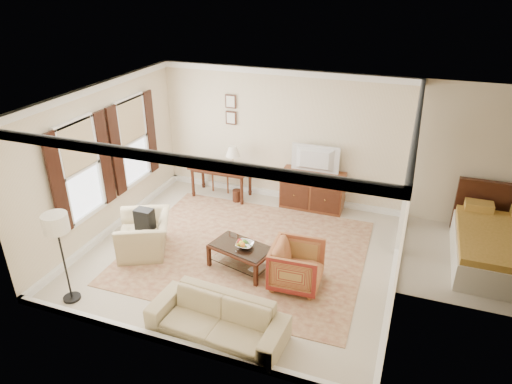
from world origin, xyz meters
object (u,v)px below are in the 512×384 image
Objects in this scene: writing_desk at (221,171)px; striped_armchair at (297,264)px; sofa at (217,314)px; tv at (315,152)px; sideboard at (313,190)px; club_armchair at (144,229)px; coffee_table at (241,251)px.

writing_desk is 1.63× the size of striped_armchair.
tv is at bearing 89.55° from sofa.
tv reaches higher than sideboard.
striped_armchair is (0.41, -2.74, -0.90)m from tv.
sofa is (-0.34, -4.26, -0.03)m from sideboard.
sideboard is at bearing 89.57° from sofa.
writing_desk is at bearing 144.47° from club_armchair.
sideboard is 1.39× the size of tv.
sideboard is at bearing 110.95° from club_armchair.
tv is (2.09, 0.13, 0.69)m from writing_desk.
writing_desk is 2.20m from tv.
writing_desk is 1.15× the size of coffee_table.
writing_desk is 1.40× the size of tv.
writing_desk is 0.69× the size of sofa.
tv is 3.77m from club_armchair.
striped_armchair is 0.42× the size of sofa.
striped_armchair is at bearing -46.36° from writing_desk.
tv reaches higher than striped_armchair.
writing_desk is 3.62m from striped_armchair.
writing_desk reaches higher than coffee_table.
striped_armchair is 1.67m from sofa.
coffee_table is at bearing 66.13° from club_armchair.
coffee_table is at bearing 103.83° from sofa.
sofa is (2.15, -1.54, -0.07)m from club_armchair.
tv is 4.36m from sofa.
writing_desk is 2.90m from coffee_table.
striped_armchair is (0.41, -2.76, -0.00)m from sideboard.
writing_desk is 2.61m from club_armchair.
writing_desk is at bearing 40.77° from striped_armchair.
sofa is at bearing 150.79° from striped_armchair.
striped_armchair is at bearing -81.60° from sideboard.
tv is at bearing 110.74° from club_armchair.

